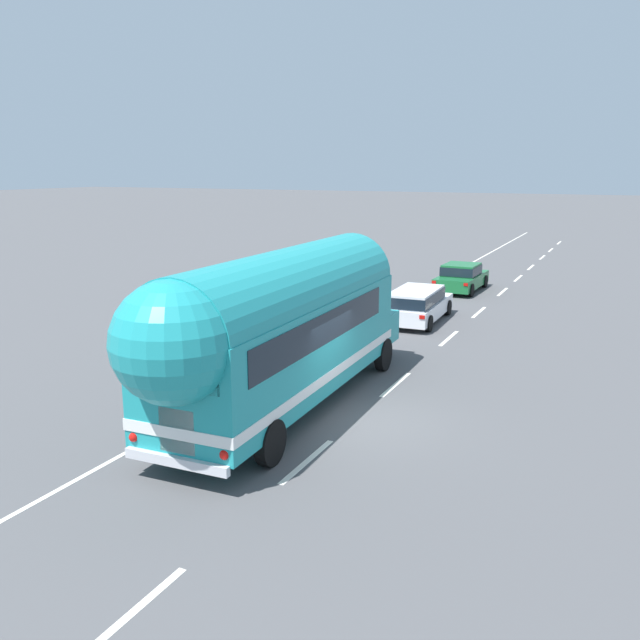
# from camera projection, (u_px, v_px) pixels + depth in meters

# --- Properties ---
(ground_plane) EXTENTS (300.00, 300.00, 0.00)m
(ground_plane) POSITION_uv_depth(u_px,v_px,m) (355.00, 420.00, 16.62)
(ground_plane) COLOR #4C4C4F
(lane_markings) EXTENTS (3.90, 80.00, 0.01)m
(lane_markings) POSITION_uv_depth(u_px,v_px,m) (413.00, 310.00, 29.29)
(lane_markings) COLOR silver
(lane_markings) RESTS_ON ground
(painted_bus) EXTENTS (2.83, 11.92, 4.12)m
(painted_bus) POSITION_uv_depth(u_px,v_px,m) (279.00, 325.00, 16.52)
(painted_bus) COLOR teal
(painted_bus) RESTS_ON ground
(car_lead) EXTENTS (2.02, 4.70, 1.37)m
(car_lead) POSITION_uv_depth(u_px,v_px,m) (417.00, 303.00, 26.91)
(car_lead) COLOR white
(car_lead) RESTS_ON ground
(car_second) EXTENTS (1.96, 4.35, 1.37)m
(car_second) POSITION_uv_depth(u_px,v_px,m) (461.00, 276.00, 33.79)
(car_second) COLOR #196633
(car_second) RESTS_ON ground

